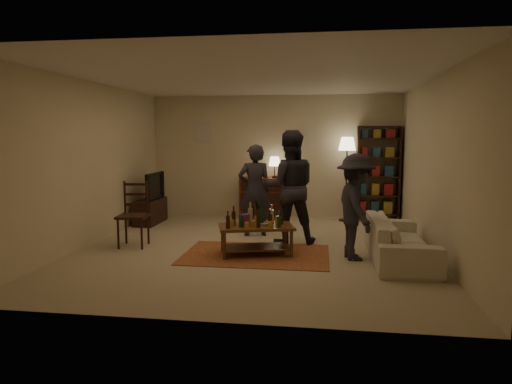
% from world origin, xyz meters
% --- Properties ---
extents(floor, '(6.00, 6.00, 0.00)m').
position_xyz_m(floor, '(0.00, 0.00, 0.00)').
color(floor, '#C6B793').
rests_on(floor, ground).
extents(room_shell, '(6.00, 6.00, 6.00)m').
position_xyz_m(room_shell, '(-0.65, 2.98, 1.81)').
color(room_shell, beige).
rests_on(room_shell, ground).
extents(rug, '(2.20, 1.50, 0.01)m').
position_xyz_m(rug, '(0.09, -0.42, 0.01)').
color(rug, maroon).
rests_on(rug, ground).
extents(coffee_table, '(1.23, 0.88, 0.80)m').
position_xyz_m(coffee_table, '(0.09, -0.42, 0.40)').
color(coffee_table, brown).
rests_on(coffee_table, ground).
extents(dining_chair, '(0.51, 0.51, 1.08)m').
position_xyz_m(dining_chair, '(-1.98, -0.11, 0.57)').
color(dining_chair, black).
rests_on(dining_chair, ground).
extents(tv_stand, '(0.40, 1.00, 1.06)m').
position_xyz_m(tv_stand, '(-2.44, 1.80, 0.38)').
color(tv_stand, black).
rests_on(tv_stand, ground).
extents(dresser, '(1.00, 0.50, 1.36)m').
position_xyz_m(dresser, '(-0.19, 2.71, 0.48)').
color(dresser, brown).
rests_on(dresser, ground).
extents(bookshelf, '(0.90, 0.34, 2.02)m').
position_xyz_m(bookshelf, '(2.25, 2.78, 1.03)').
color(bookshelf, black).
rests_on(bookshelf, ground).
extents(floor_lamp, '(0.36, 0.36, 1.79)m').
position_xyz_m(floor_lamp, '(1.59, 2.65, 1.52)').
color(floor_lamp, black).
rests_on(floor_lamp, ground).
extents(sofa, '(0.81, 2.08, 0.61)m').
position_xyz_m(sofa, '(2.20, -0.40, 0.30)').
color(sofa, beige).
rests_on(sofa, ground).
extents(person_left, '(0.69, 0.54, 1.66)m').
position_xyz_m(person_left, '(-0.13, 0.96, 0.83)').
color(person_left, '#2A2931').
rests_on(person_left, ground).
extents(person_right, '(1.02, 0.85, 1.90)m').
position_xyz_m(person_right, '(0.53, 0.45, 0.95)').
color(person_right, '#28272F').
rests_on(person_right, ground).
extents(person_by_sofa, '(0.78, 1.11, 1.55)m').
position_xyz_m(person_by_sofa, '(1.56, -0.44, 0.78)').
color(person_by_sofa, '#27272F').
rests_on(person_by_sofa, ground).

